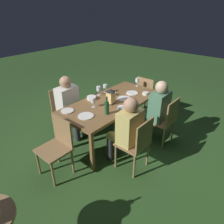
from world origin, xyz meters
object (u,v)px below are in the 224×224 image
at_px(wine_glass_b, 99,89).
at_px(bowl_salad, 91,98).
at_px(chair_head_far, 57,145).
at_px(wine_glass_c, 137,81).
at_px(lantern_centerpiece, 111,95).
at_px(bowl_dip, 145,93).
at_px(plate_a, 67,111).
at_px(chair_side_right_b, 137,142).
at_px(person_in_mustard, 126,129).
at_px(dining_table, 112,104).
at_px(chair_side_left_b, 64,108).
at_px(plate_b, 124,99).
at_px(chair_head_near, 147,94).
at_px(person_in_green, 156,108).
at_px(green_bottle_on_table, 107,108).
at_px(bowl_bread, 122,108).
at_px(wine_glass_a, 93,101).
at_px(wine_glass_d, 105,87).
at_px(plate_d, 132,93).
at_px(plate_c, 86,116).
at_px(chair_side_right_a, 165,119).
at_px(person_in_cream, 70,104).
at_px(bowl_olives, 113,94).

height_order(wine_glass_b, bowl_salad, wine_glass_b).
distance_m(chair_head_far, wine_glass_c, 2.12).
distance_m(lantern_centerpiece, bowl_dip, 0.77).
distance_m(chair_head_far, plate_a, 0.60).
height_order(chair_side_right_b, person_in_mustard, person_in_mustard).
bearing_deg(dining_table, plate_a, -21.04).
xyz_separation_m(wine_glass_b, plate_a, (0.79, 0.07, -0.11)).
height_order(chair_side_left_b, chair_side_right_b, same).
xyz_separation_m(chair_head_far, plate_b, (-1.41, 0.12, 0.26)).
bearing_deg(chair_side_left_b, wine_glass_b, 134.63).
bearing_deg(chair_head_near, wine_glass_c, -12.92).
distance_m(person_in_green, bowl_salad, 1.15).
distance_m(person_in_green, wine_glass_c, 0.87).
relative_size(dining_table, wine_glass_b, 11.32).
bearing_deg(green_bottle_on_table, bowl_bread, 163.29).
distance_m(green_bottle_on_table, bowl_dip, 1.04).
bearing_deg(bowl_salad, plate_a, 3.21).
height_order(chair_side_right_b, lantern_centerpiece, lantern_centerpiece).
distance_m(chair_head_near, person_in_mustard, 1.76).
bearing_deg(chair_head_near, wine_glass_b, -17.03).
bearing_deg(wine_glass_a, dining_table, 168.51).
height_order(wine_glass_d, plate_d, wine_glass_d).
bearing_deg(chair_head_near, plate_d, 6.12).
xyz_separation_m(plate_d, bowl_salad, (0.69, -0.40, 0.02)).
height_order(chair_side_left_b, plate_d, chair_side_left_b).
bearing_deg(chair_side_right_b, plate_b, -131.58).
bearing_deg(plate_d, chair_side_right_b, 38.98).
bearing_deg(wine_glass_c, plate_b, 15.70).
height_order(chair_head_near, wine_glass_b, wine_glass_b).
bearing_deg(wine_glass_a, green_bottle_on_table, 84.87).
xyz_separation_m(chair_head_near, plate_d, (0.70, 0.07, 0.26)).
bearing_deg(plate_d, plate_c, -0.87).
distance_m(chair_head_near, wine_glass_c, 0.50).
bearing_deg(plate_b, wine_glass_b, -71.00).
xyz_separation_m(person_in_green, wine_glass_c, (-0.46, -0.71, 0.22)).
xyz_separation_m(chair_side_right_a, person_in_green, (0.00, -0.20, 0.15)).
height_order(lantern_centerpiece, wine_glass_d, lantern_centerpiece).
distance_m(chair_side_left_b, wine_glass_a, 0.84).
relative_size(person_in_cream, bowl_bread, 7.87).
xyz_separation_m(person_in_green, plate_c, (1.11, -0.58, 0.11)).
height_order(person_in_green, green_bottle_on_table, person_in_green).
height_order(chair_head_near, chair_side_right_b, same).
height_order(green_bottle_on_table, wine_glass_d, green_bottle_on_table).
bearing_deg(wine_glass_a, bowl_olives, -173.09).
distance_m(chair_side_right_a, person_in_green, 0.25).
bearing_deg(wine_glass_d, wine_glass_a, 23.90).
xyz_separation_m(plate_a, bowl_bread, (-0.62, 0.62, 0.02)).
bearing_deg(chair_side_right_b, bowl_olives, -122.76).
height_order(plate_c, bowl_olives, bowl_olives).
distance_m(wine_glass_d, plate_c, 0.96).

